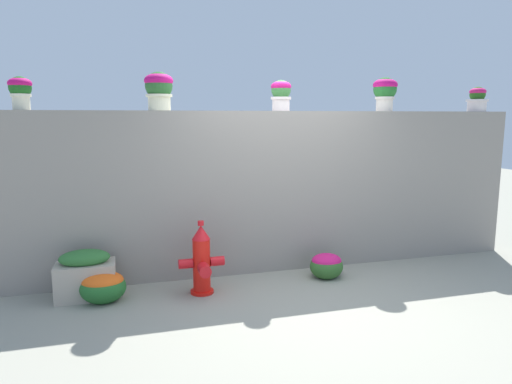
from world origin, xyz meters
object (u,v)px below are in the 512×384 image
object	(u,v)px
potted_plant_0	(20,90)
fire_hydrant	(202,262)
flower_bush_left	(326,265)
potted_plant_1	(159,88)
flower_bush_right	(103,286)
potted_plant_2	(281,93)
potted_plant_4	(477,99)
planter_box	(86,275)
potted_plant_3	(385,90)

from	to	relation	value
potted_plant_0	fire_hydrant	distance (m)	2.70
flower_bush_left	potted_plant_1	bearing A→B (deg)	164.97
fire_hydrant	flower_bush_right	size ratio (longest dim) A/B	1.71
potted_plant_2	fire_hydrant	size ratio (longest dim) A/B	0.46
potted_plant_0	potted_plant_4	world-z (taller)	potted_plant_0
planter_box	fire_hydrant	bearing A→B (deg)	-9.53
potted_plant_0	potted_plant_1	xyz separation A→B (m)	(1.46, -0.08, 0.04)
flower_bush_right	potted_plant_0	bearing A→B (deg)	141.09
potted_plant_1	potted_plant_2	distance (m)	1.49
potted_plant_3	potted_plant_4	distance (m)	1.46
potted_plant_0	flower_bush_left	distance (m)	4.00
potted_plant_4	flower_bush_right	distance (m)	5.53
potted_plant_0	potted_plant_1	distance (m)	1.46
flower_bush_right	flower_bush_left	bearing A→B (deg)	0.64
potted_plant_2	planter_box	size ratio (longest dim) A/B	0.61
potted_plant_0	potted_plant_4	size ratio (longest dim) A/B	1.04
potted_plant_2	potted_plant_3	bearing A→B (deg)	1.18
potted_plant_1	planter_box	world-z (taller)	potted_plant_1
potted_plant_4	potted_plant_1	bearing A→B (deg)	-179.54
potted_plant_2	flower_bush_right	xyz separation A→B (m)	(-2.18, -0.57, -2.07)
potted_plant_0	planter_box	bearing A→B (deg)	-39.02
potted_plant_4	planter_box	distance (m)	5.65
planter_box	potted_plant_2	bearing A→B (deg)	10.34
potted_plant_2	planter_box	distance (m)	3.11
potted_plant_3	flower_bush_right	world-z (taller)	potted_plant_3
flower_bush_left	planter_box	world-z (taller)	planter_box
potted_plant_0	fire_hydrant	xyz separation A→B (m)	(1.82, -0.68, -1.87)
fire_hydrant	flower_bush_left	distance (m)	1.56
potted_plant_3	flower_bush_left	size ratio (longest dim) A/B	1.09
potted_plant_2	planter_box	bearing A→B (deg)	-169.66
flower_bush_left	potted_plant_2	bearing A→B (deg)	127.53
potted_plant_4	flower_bush_left	bearing A→B (deg)	-167.67
flower_bush_left	fire_hydrant	bearing A→B (deg)	-176.57
potted_plant_3	fire_hydrant	bearing A→B (deg)	-165.57
potted_plant_1	flower_bush_left	xyz separation A→B (m)	(1.91, -0.51, -2.11)
potted_plant_1	potted_plant_2	world-z (taller)	potted_plant_1
potted_plant_1	flower_bush_left	size ratio (longest dim) A/B	1.07
fire_hydrant	potted_plant_0	bearing A→B (deg)	159.45
potted_plant_0	potted_plant_3	bearing A→B (deg)	-0.18
potted_plant_2	potted_plant_1	bearing A→B (deg)	-178.70
potted_plant_3	flower_bush_left	xyz separation A→B (m)	(-1.05, -0.58, -2.13)
potted_plant_0	potted_plant_2	distance (m)	2.95
potted_plant_0	flower_bush_left	bearing A→B (deg)	-9.93
potted_plant_0	planter_box	distance (m)	2.12
potted_plant_3	planter_box	size ratio (longest dim) A/B	0.72
potted_plant_0	flower_bush_right	xyz separation A→B (m)	(0.77, -0.62, -2.07)
potted_plant_2	potted_plant_3	size ratio (longest dim) A/B	0.85
potted_plant_0	potted_plant_1	bearing A→B (deg)	-3.04
potted_plant_3	flower_bush_left	distance (m)	2.44
flower_bush_right	planter_box	xyz separation A→B (m)	(-0.18, 0.14, 0.09)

